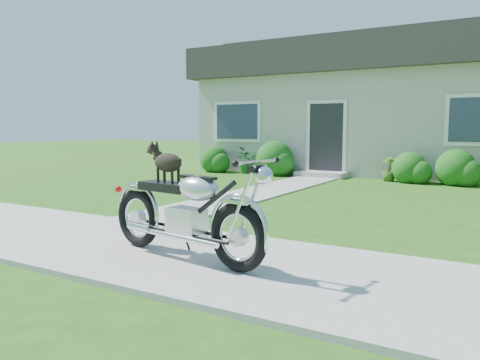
% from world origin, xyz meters
% --- Properties ---
extents(ground, '(80.00, 80.00, 0.00)m').
position_xyz_m(ground, '(0.00, 0.00, 0.00)').
color(ground, '#235114').
rests_on(ground, ground).
extents(sidewalk, '(24.00, 2.20, 0.04)m').
position_xyz_m(sidewalk, '(0.00, 0.00, 0.02)').
color(sidewalk, '#9E9B93').
rests_on(sidewalk, ground).
extents(walkway, '(1.20, 8.00, 0.03)m').
position_xyz_m(walkway, '(-1.50, 5.00, 0.01)').
color(walkway, '#9E9B93').
rests_on(walkway, ground).
extents(house, '(12.60, 7.03, 4.50)m').
position_xyz_m(house, '(-0.00, 11.99, 2.16)').
color(house, '#B4B0A3').
rests_on(house, ground).
extents(shrub_row, '(10.06, 1.10, 1.10)m').
position_xyz_m(shrub_row, '(-0.46, 8.50, 0.41)').
color(shrub_row, '#1A5316').
rests_on(shrub_row, ground).
extents(potted_plant_left, '(1.00, 1.00, 0.84)m').
position_xyz_m(potted_plant_left, '(-3.88, 8.55, 0.42)').
color(potted_plant_left, '#154F18').
rests_on(potted_plant_left, ground).
extents(potted_plant_right, '(0.36, 0.36, 0.65)m').
position_xyz_m(potted_plant_right, '(0.40, 8.55, 0.32)').
color(potted_plant_right, '#355F1A').
rests_on(potted_plant_right, ground).
extents(motorcycle_with_dog, '(2.21, 0.69, 1.19)m').
position_xyz_m(motorcycle_with_dog, '(0.30, -0.19, 0.56)').
color(motorcycle_with_dog, black).
rests_on(motorcycle_with_dog, sidewalk).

